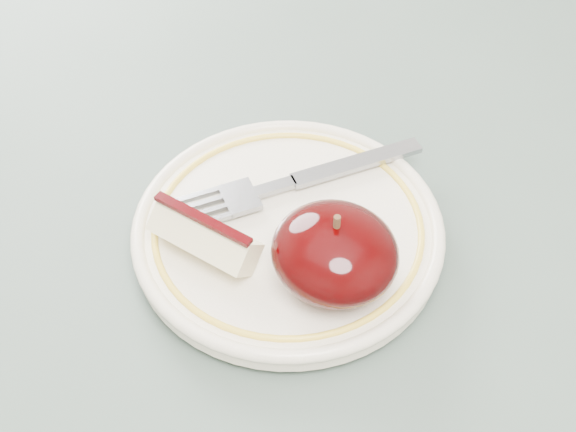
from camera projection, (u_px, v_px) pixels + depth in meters
The scene contains 5 objects.
table at pixel (158, 271), 0.61m from camera, with size 0.90×0.90×0.75m.
plate at pixel (288, 231), 0.50m from camera, with size 0.20×0.20×0.02m.
apple_half at pixel (335, 253), 0.46m from camera, with size 0.07×0.07×0.05m.
apple_wedge at pixel (205, 236), 0.47m from camera, with size 0.07×0.03×0.03m.
fork at pixel (292, 182), 0.52m from camera, with size 0.12×0.16×0.00m.
Camera 1 is at (0.29, -0.26, 1.15)m, focal length 50.00 mm.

